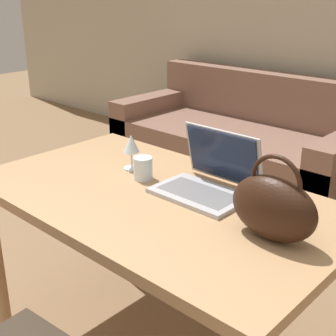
% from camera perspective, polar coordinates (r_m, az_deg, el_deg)
% --- Properties ---
extents(dining_table, '(1.40, 0.80, 0.75)m').
position_cam_1_polar(dining_table, '(1.76, -1.56, -5.86)').
color(dining_table, '#A87F56').
rests_on(dining_table, ground_plane).
extents(couch, '(2.00, 0.94, 0.82)m').
position_cam_1_polar(couch, '(3.84, 8.67, 2.95)').
color(couch, '#7F5B4C').
rests_on(couch, ground_plane).
extents(laptop, '(0.34, 0.28, 0.23)m').
position_cam_1_polar(laptop, '(1.73, 5.18, -0.94)').
color(laptop, '#ADADB2').
rests_on(laptop, dining_table).
extents(drinking_glass, '(0.08, 0.08, 0.09)m').
position_cam_1_polar(drinking_glass, '(1.84, -3.07, -0.03)').
color(drinking_glass, silver).
rests_on(drinking_glass, dining_table).
extents(wine_glass, '(0.07, 0.07, 0.15)m').
position_cam_1_polar(wine_glass, '(1.93, -4.50, 2.74)').
color(wine_glass, silver).
rests_on(wine_glass, dining_table).
extents(handbag, '(0.28, 0.13, 0.27)m').
position_cam_1_polar(handbag, '(1.42, 12.74, -4.66)').
color(handbag, black).
rests_on(handbag, dining_table).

